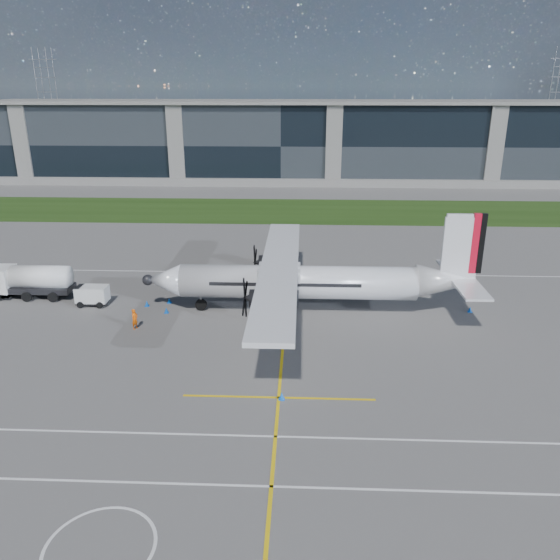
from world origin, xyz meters
TOP-DOWN VIEW (x-y plane):
  - ground at (0.00, 40.00)m, footprint 400.00×400.00m
  - grass_strip at (0.00, 48.00)m, footprint 400.00×18.00m
  - terminal_building at (0.00, 80.00)m, footprint 120.00×20.00m
  - tree_line at (0.00, 140.00)m, footprint 400.00×6.00m
  - pylon_west at (-80.00, 150.00)m, footprint 9.00×4.60m
  - pylon_east at (85.00, 150.00)m, footprint 9.00×4.60m
  - yellow_taxiway_centerline at (3.00, 10.00)m, footprint 0.20×70.00m
  - white_lane_line at (0.00, -14.00)m, footprint 90.00×0.15m
  - turboprop_aircraft at (5.04, 7.79)m, footprint 28.10×29.14m
  - fuel_tanker_truck at (-21.04, 10.27)m, footprint 8.02×2.61m
  - baggage_tug at (-14.11, 8.61)m, footprint 2.87×1.72m
  - ground_crew_person at (-8.90, 3.76)m, footprint 0.83×0.94m
  - safety_cone_portwing at (3.19, -6.18)m, footprint 0.36×0.36m
  - safety_cone_fwd at (-9.27, 8.48)m, footprint 0.36×0.36m
  - safety_cone_nose_port at (-7.19, 7.05)m, footprint 0.36×0.36m
  - safety_cone_tail at (18.79, 8.34)m, footprint 0.36×0.36m
  - safety_cone_stbdwing at (1.70, 22.95)m, footprint 0.36×0.36m
  - safety_cone_nose_stbd at (-7.47, 9.29)m, footprint 0.36×0.36m

SIDE VIEW (x-z plane):
  - ground at x=0.00m, z-range 0.00..0.00m
  - yellow_taxiway_centerline at x=3.00m, z-range 0.00..0.01m
  - white_lane_line at x=0.00m, z-range 0.00..0.01m
  - grass_strip at x=0.00m, z-range 0.00..0.04m
  - safety_cone_portwing at x=3.19m, z-range 0.00..0.50m
  - safety_cone_fwd at x=-9.27m, z-range 0.00..0.50m
  - safety_cone_nose_port at x=-7.19m, z-range 0.00..0.50m
  - safety_cone_tail at x=18.79m, z-range 0.00..0.50m
  - safety_cone_stbdwing at x=1.70m, z-range 0.00..0.50m
  - safety_cone_nose_stbd at x=-7.47m, z-range 0.00..0.50m
  - baggage_tug at x=-14.11m, z-range 0.00..1.72m
  - ground_crew_person at x=-8.90m, z-range 0.00..1.93m
  - fuel_tanker_truck at x=-21.04m, z-range 0.00..3.01m
  - tree_line at x=0.00m, z-range 0.00..6.00m
  - turboprop_aircraft at x=5.04m, z-range 0.00..8.74m
  - terminal_building at x=0.00m, z-range 0.00..15.00m
  - pylon_west at x=-80.00m, z-range 0.00..30.00m
  - pylon_east at x=85.00m, z-range 0.00..30.00m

